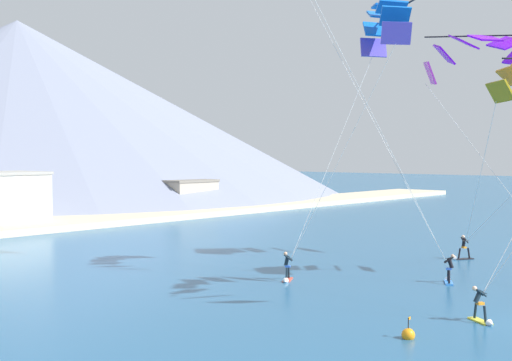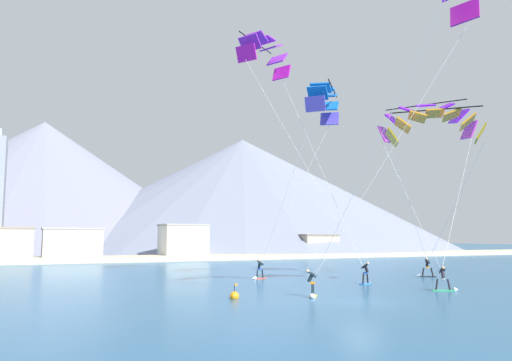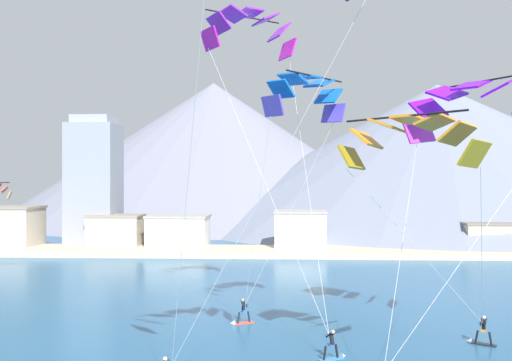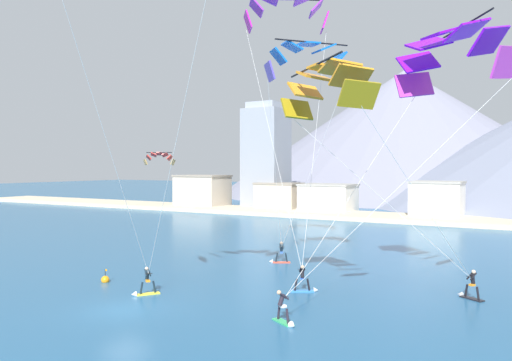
# 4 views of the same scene
# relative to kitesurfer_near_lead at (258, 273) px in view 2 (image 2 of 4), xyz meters

# --- Properties ---
(ground_plane) EXTENTS (400.00, 400.00, 0.00)m
(ground_plane) POSITION_rel_kitesurfer_near_lead_xyz_m (-1.19, -16.20, -0.55)
(ground_plane) COLOR #23567F
(kitesurfer_near_lead) EXTENTS (1.72, 1.19, 1.80)m
(kitesurfer_near_lead) POSITION_rel_kitesurfer_near_lead_xyz_m (0.00, 0.00, 0.00)
(kitesurfer_near_lead) COLOR #E54C33
(kitesurfer_near_lead) RESTS_ON ground
(kitesurfer_near_trail) EXTENTS (1.70, 1.24, 1.83)m
(kitesurfer_near_trail) POSITION_rel_kitesurfer_near_lead_xyz_m (14.96, -4.25, 0.02)
(kitesurfer_near_trail) COLOR black
(kitesurfer_near_trail) RESTS_ON ground
(kitesurfer_mid_center) EXTENTS (1.32, 1.66, 1.73)m
(kitesurfer_mid_center) POSITION_rel_kitesurfer_near_lead_xyz_m (-2.55, -13.21, -0.02)
(kitesurfer_mid_center) COLOR yellow
(kitesurfer_mid_center) RESTS_ON ground
(kitesurfer_far_left) EXTENTS (1.71, 1.21, 1.80)m
(kitesurfer_far_left) POSITION_rel_kitesurfer_near_lead_xyz_m (5.78, -7.65, 0.01)
(kitesurfer_far_left) COLOR #337FDB
(kitesurfer_far_left) RESTS_ON ground
(kitesurfer_far_right) EXTENTS (1.70, 1.22, 1.76)m
(kitesurfer_far_right) POSITION_rel_kitesurfer_near_lead_xyz_m (7.52, -14.06, -0.01)
(kitesurfer_far_right) COLOR #33B266
(kitesurfer_far_right) RESTS_ON ground
(parafoil_kite_near_lead) EXTENTS (6.74, 6.69, 15.21)m
(parafoil_kite_near_lead) POSITION_rel_kitesurfer_near_lead_xyz_m (4.33, -4.11, 14.91)
(parafoil_kite_near_lead) COLOR #5344C3
(parafoil_kite_near_trail) EXTENTS (9.39, 10.57, 11.72)m
(parafoil_kite_near_trail) POSITION_rel_kitesurfer_near_lead_xyz_m (8.96, -12.18, 11.56)
(parafoil_kite_near_trail) COLOR #9D8212
(parafoil_kite_far_left) EXTENTS (8.24, 10.22, 20.48)m
(parafoil_kite_far_left) POSITION_rel_kitesurfer_near_lead_xyz_m (0.62, 0.01, 20.06)
(parafoil_kite_far_left) COLOR #C417AD
(parafoil_kite_far_right) EXTENTS (10.34, 11.33, 14.56)m
(parafoil_kite_far_right) POSITION_rel_kitesurfer_near_lead_xyz_m (13.98, -6.07, 13.86)
(parafoil_kite_far_right) COLOR #C434BF
(race_marker_buoy) EXTENTS (0.56, 0.56, 1.02)m
(race_marker_buoy) POSITION_rel_kitesurfer_near_lead_xyz_m (-7.17, -12.02, -0.39)
(race_marker_buoy) COLOR orange
(race_marker_buoy) RESTS_ON ground
(shoreline_strip) EXTENTS (180.00, 10.00, 0.70)m
(shoreline_strip) POSITION_rel_kitesurfer_near_lead_xyz_m (-1.19, 37.52, -0.20)
(shoreline_strip) COLOR beige
(shoreline_strip) RESTS_ON ground
(shore_building_harbour_front) EXTENTS (8.70, 6.95, 5.02)m
(shore_building_harbour_front) POSITION_rel_kitesurfer_near_lead_xyz_m (-12.09, 41.62, 1.98)
(shore_building_harbour_front) COLOR silver
(shore_building_harbour_front) RESTS_ON ground
(shore_building_promenade_mid) EXTENTS (7.38, 4.92, 4.14)m
(shore_building_promenade_mid) POSITION_rel_kitesurfer_near_lead_xyz_m (31.67, 41.57, 1.54)
(shore_building_promenade_mid) COLOR #A89E8E
(shore_building_promenade_mid) RESTS_ON ground
(shore_building_quay_west) EXTENTS (7.34, 6.63, 5.74)m
(shore_building_quay_west) POSITION_rel_kitesurfer_near_lead_xyz_m (5.28, 41.13, 2.33)
(shore_building_quay_west) COLOR silver
(shore_building_quay_west) RESTS_ON ground
(shore_building_old_town) EXTENTS (7.63, 5.30, 5.08)m
(shore_building_old_town) POSITION_rel_kitesurfer_near_lead_xyz_m (-21.14, 41.25, 2.00)
(shore_building_old_town) COLOR beige
(shore_building_old_town) RESTS_ON ground
(mountain_peak_west_ridge) EXTENTS (120.43, 120.43, 32.21)m
(mountain_peak_west_ridge) POSITION_rel_kitesurfer_near_lead_xyz_m (38.53, 93.90, 15.56)
(mountain_peak_west_ridge) COLOR gray
(mountain_peak_west_ridge) RESTS_ON ground
(mountain_peak_central_summit) EXTENTS (105.39, 105.39, 35.34)m
(mountain_peak_central_summit) POSITION_rel_kitesurfer_near_lead_xyz_m (-15.19, 107.63, 17.12)
(mountain_peak_central_summit) COLOR gray
(mountain_peak_central_summit) RESTS_ON ground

